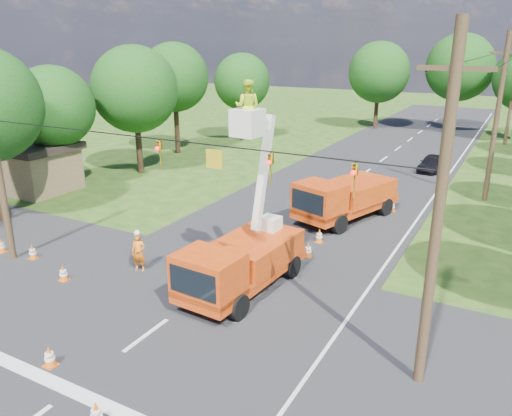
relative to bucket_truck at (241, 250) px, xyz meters
The scene contains 27 objects.
ground 15.84m from the bucket_truck, 94.40° to the left, with size 140.00×140.00×0.00m, color #214414.
road_main 15.84m from the bucket_truck, 94.40° to the left, with size 12.00×100.00×0.06m, color black.
road_cross 3.13m from the bucket_truck, 117.63° to the right, with size 56.00×10.00×0.07m, color black.
stop_bar 7.80m from the bucket_truck, 99.14° to the right, with size 9.00×0.45×0.02m, color silver.
edge_line 16.39m from the bucket_truck, 74.36° to the left, with size 0.12×90.00×0.02m, color silver.
bucket_truck is the anchor object (origin of this frame).
second_truck 9.90m from the bucket_truck, 85.64° to the left, with size 4.39×7.02×2.47m.
ground_worker 4.88m from the bucket_truck, behind, with size 0.63×0.41×1.73m, color orange.
distant_car 23.81m from the bucket_truck, 82.79° to the left, with size 1.48×3.67×1.25m, color black.
traffic_cone_0 7.61m from the bucket_truck, 110.92° to the right, with size 0.38×0.38×0.71m.
traffic_cone_1 8.22m from the bucket_truck, 87.22° to the right, with size 0.38×0.38×0.71m.
traffic_cone_2 4.62m from the bucket_truck, 76.63° to the left, with size 0.38×0.38×0.71m.
traffic_cone_3 6.37m from the bucket_truck, 82.44° to the left, with size 0.38×0.38×0.71m.
traffic_cone_4 7.55m from the bucket_truck, 158.12° to the right, with size 0.38×0.38×0.71m.
traffic_cone_5 10.14m from the bucket_truck, 169.07° to the right, with size 0.38×0.38×0.71m.
traffic_cone_6 12.04m from the bucket_truck, 169.84° to the right, with size 0.38×0.38×0.71m.
traffic_cone_7 12.95m from the bucket_truck, 77.50° to the left, with size 0.38×0.38×0.71m.
pole_right_near 8.36m from the bucket_truck, 17.56° to the right, with size 1.80×0.30×10.00m.
pole_right_mid 19.43m from the bucket_truck, 67.60° to the left, with size 1.80×0.30×10.00m.
signal_span 4.85m from the bucket_truck, 66.27° to the right, with size 18.00×0.29×1.07m.
shed 20.03m from the bucket_truck, 163.49° to the left, with size 5.50×4.50×3.15m.
tree_left_c 19.29m from the bucket_truck, 159.30° to the left, with size 5.20×5.20×8.06m.
tree_left_d 21.05m from the bucket_truck, 141.94° to the left, with size 6.20×6.20×9.24m.
tree_left_e 27.10m from the bucket_truck, 132.44° to the left, with size 5.80×5.80×9.41m.
tree_left_f 32.23m from the bucket_truck, 120.03° to the left, with size 5.40×5.40×8.40m.
tree_far_a 41.40m from the bucket_truck, 98.67° to the left, with size 6.60×6.60×9.50m.
tree_far_b 43.03m from the bucket_truck, 87.60° to the left, with size 7.00×7.00×10.32m.
Camera 1 is at (10.19, -10.98, 9.41)m, focal length 35.00 mm.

